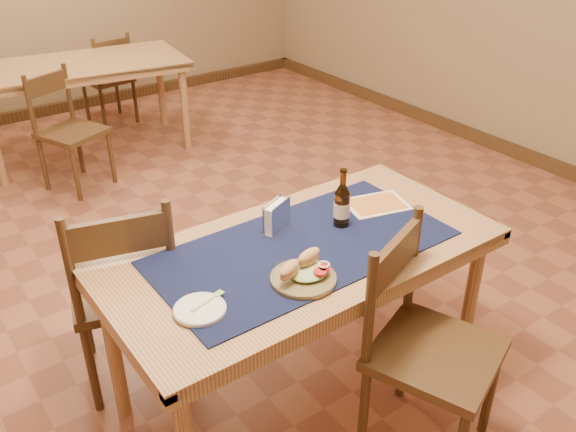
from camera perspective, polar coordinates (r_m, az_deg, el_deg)
room at (r=2.81m, az=-8.74°, el=15.68°), size 6.04×7.04×2.84m
main_table at (r=2.48m, az=1.36°, el=-4.59°), size 1.60×0.80×0.75m
placemat at (r=2.43m, az=1.38°, el=-2.93°), size 1.20×0.60×0.01m
baseboard at (r=3.39m, az=-7.01°, el=-7.02°), size 6.00×7.00×0.10m
back_table at (r=5.20m, az=-18.89°, el=12.55°), size 1.71×1.02×0.75m
chair_main_far at (r=2.72m, az=-15.03°, el=-6.48°), size 0.55×0.55×0.97m
chair_main_near at (r=2.41m, az=12.71°, el=-11.69°), size 0.57×0.57×0.96m
chair_back_near at (r=4.69m, az=-19.88°, el=7.68°), size 0.52×0.52×0.86m
chair_back_far at (r=5.86m, az=-16.40°, el=12.31°), size 0.42×0.42×0.83m
sandwich_plate at (r=2.23m, az=1.50°, el=-5.40°), size 0.25×0.25×0.09m
side_plate at (r=2.12m, az=-8.25°, el=-8.59°), size 0.18×0.18×0.02m
fork at (r=2.14m, az=-7.31°, el=-7.74°), size 0.15×0.06×0.00m
beer_bottle at (r=2.54m, az=5.07°, el=1.03°), size 0.07×0.07×0.26m
napkin_holder at (r=2.52m, az=-1.08°, el=-0.05°), size 0.16×0.11×0.13m
menu_card at (r=2.76m, az=8.27°, el=1.11°), size 0.31×0.26×0.01m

